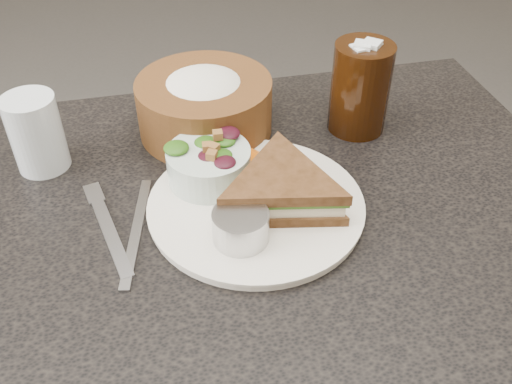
{
  "coord_description": "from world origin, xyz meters",
  "views": [
    {
      "loc": [
        -0.08,
        -0.54,
        1.25
      ],
      "look_at": [
        0.04,
        0.01,
        0.78
      ],
      "focal_mm": 40.0,
      "sensor_mm": 36.0,
      "label": 1
    }
  ],
  "objects_px": {
    "dressing_ramekin": "(241,226)",
    "water_glass": "(36,133)",
    "dinner_plate": "(256,206)",
    "bread_basket": "(204,98)",
    "sandwich": "(282,189)",
    "cola_glass": "(361,85)",
    "dining_table": "(235,379)",
    "salad_bowl": "(209,160)"
  },
  "relations": [
    {
      "from": "dressing_ramekin",
      "to": "water_glass",
      "type": "xyz_separation_m",
      "value": [
        -0.25,
        0.22,
        0.02
      ]
    },
    {
      "from": "salad_bowl",
      "to": "bread_basket",
      "type": "relative_size",
      "value": 0.55
    },
    {
      "from": "dressing_ramekin",
      "to": "bread_basket",
      "type": "height_order",
      "value": "bread_basket"
    },
    {
      "from": "dinner_plate",
      "to": "water_glass",
      "type": "xyz_separation_m",
      "value": [
        -0.28,
        0.16,
        0.05
      ]
    },
    {
      "from": "salad_bowl",
      "to": "water_glass",
      "type": "distance_m",
      "value": 0.25
    },
    {
      "from": "water_glass",
      "to": "salad_bowl",
      "type": "bearing_deg",
      "value": -23.6
    },
    {
      "from": "dressing_ramekin",
      "to": "water_glass",
      "type": "height_order",
      "value": "water_glass"
    },
    {
      "from": "dinner_plate",
      "to": "sandwich",
      "type": "relative_size",
      "value": 1.49
    },
    {
      "from": "sandwich",
      "to": "cola_glass",
      "type": "distance_m",
      "value": 0.24
    },
    {
      "from": "water_glass",
      "to": "dinner_plate",
      "type": "bearing_deg",
      "value": -30.06
    },
    {
      "from": "sandwich",
      "to": "bread_basket",
      "type": "height_order",
      "value": "bread_basket"
    },
    {
      "from": "dressing_ramekin",
      "to": "water_glass",
      "type": "relative_size",
      "value": 0.62
    },
    {
      "from": "water_glass",
      "to": "dining_table",
      "type": "bearing_deg",
      "value": -35.77
    },
    {
      "from": "sandwich",
      "to": "dressing_ramekin",
      "type": "height_order",
      "value": "sandwich"
    },
    {
      "from": "dressing_ramekin",
      "to": "bread_basket",
      "type": "relative_size",
      "value": 0.34
    },
    {
      "from": "salad_bowl",
      "to": "water_glass",
      "type": "relative_size",
      "value": 1.02
    },
    {
      "from": "dinner_plate",
      "to": "sandwich",
      "type": "bearing_deg",
      "value": -17.01
    },
    {
      "from": "salad_bowl",
      "to": "dining_table",
      "type": "bearing_deg",
      "value": -80.72
    },
    {
      "from": "dinner_plate",
      "to": "cola_glass",
      "type": "height_order",
      "value": "cola_glass"
    },
    {
      "from": "salad_bowl",
      "to": "cola_glass",
      "type": "xyz_separation_m",
      "value": [
        0.25,
        0.1,
        0.03
      ]
    },
    {
      "from": "sandwich",
      "to": "dining_table",
      "type": "bearing_deg",
      "value": -168.22
    },
    {
      "from": "sandwich",
      "to": "bread_basket",
      "type": "bearing_deg",
      "value": 118.51
    },
    {
      "from": "dinner_plate",
      "to": "bread_basket",
      "type": "xyz_separation_m",
      "value": [
        -0.04,
        0.2,
        0.05
      ]
    },
    {
      "from": "sandwich",
      "to": "dressing_ramekin",
      "type": "xyz_separation_m",
      "value": [
        -0.06,
        -0.05,
        -0.0
      ]
    },
    {
      "from": "dressing_ramekin",
      "to": "bread_basket",
      "type": "xyz_separation_m",
      "value": [
        -0.0,
        0.26,
        0.03
      ]
    },
    {
      "from": "dinner_plate",
      "to": "cola_glass",
      "type": "xyz_separation_m",
      "value": [
        0.2,
        0.16,
        0.07
      ]
    },
    {
      "from": "water_glass",
      "to": "sandwich",
      "type": "bearing_deg",
      "value": -28.84
    },
    {
      "from": "water_glass",
      "to": "bread_basket",
      "type": "bearing_deg",
      "value": 9.25
    },
    {
      "from": "water_glass",
      "to": "cola_glass",
      "type": "bearing_deg",
      "value": -0.33
    },
    {
      "from": "salad_bowl",
      "to": "bread_basket",
      "type": "bearing_deg",
      "value": 83.59
    },
    {
      "from": "sandwich",
      "to": "salad_bowl",
      "type": "xyz_separation_m",
      "value": [
        -0.08,
        0.07,
        0.01
      ]
    },
    {
      "from": "cola_glass",
      "to": "salad_bowl",
      "type": "bearing_deg",
      "value": -158.75
    },
    {
      "from": "bread_basket",
      "to": "cola_glass",
      "type": "distance_m",
      "value": 0.24
    },
    {
      "from": "dining_table",
      "to": "sandwich",
      "type": "distance_m",
      "value": 0.42
    },
    {
      "from": "dining_table",
      "to": "cola_glass",
      "type": "xyz_separation_m",
      "value": [
        0.24,
        0.17,
        0.45
      ]
    },
    {
      "from": "dinner_plate",
      "to": "dressing_ramekin",
      "type": "height_order",
      "value": "dressing_ramekin"
    },
    {
      "from": "dining_table",
      "to": "bread_basket",
      "type": "bearing_deg",
      "value": 89.01
    },
    {
      "from": "sandwich",
      "to": "water_glass",
      "type": "xyz_separation_m",
      "value": [
        -0.31,
        0.17,
        0.02
      ]
    },
    {
      "from": "dinner_plate",
      "to": "dressing_ramekin",
      "type": "distance_m",
      "value": 0.07
    },
    {
      "from": "bread_basket",
      "to": "dining_table",
      "type": "bearing_deg",
      "value": -90.99
    },
    {
      "from": "dining_table",
      "to": "cola_glass",
      "type": "relative_size",
      "value": 6.63
    },
    {
      "from": "dining_table",
      "to": "sandwich",
      "type": "height_order",
      "value": "sandwich"
    }
  ]
}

